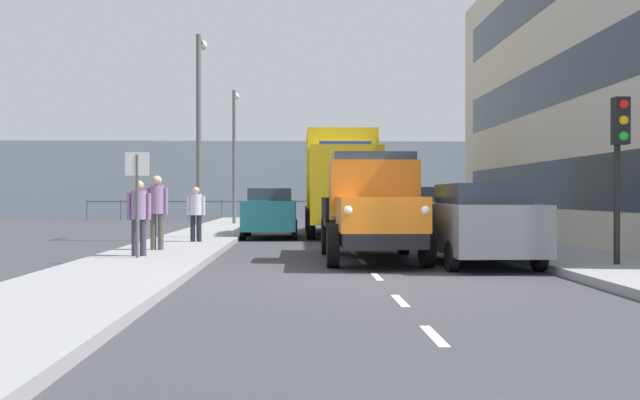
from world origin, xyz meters
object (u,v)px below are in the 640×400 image
car_silver_kerbside_1 (426,215)px  lamp_post_far (234,144)px  truck_vintage_orange (373,209)px  car_grey_kerbside_near (479,223)px  pedestrian_couple_b (139,212)px  street_sign (137,186)px  pedestrian_couple_a (196,210)px  lorry_cargo_yellow (340,180)px  car_teal_oppositeside_0 (270,212)px  lamp_post_promenade (199,117)px  traffic_light_near (620,143)px  pedestrian_in_dark_coat (157,206)px

car_silver_kerbside_1 → lamp_post_far: bearing=-61.3°
truck_vintage_orange → car_grey_kerbside_near: bearing=159.1°
pedestrian_couple_b → street_sign: size_ratio=0.74×
pedestrian_couple_a → street_sign: street_sign is taller
lorry_cargo_yellow → car_teal_oppositeside_0: (2.55, 1.90, -1.18)m
street_sign → lamp_post_promenade: bearing=-91.9°
truck_vintage_orange → street_sign: 5.16m
street_sign → lamp_post_far: bearing=-91.2°
truck_vintage_orange → lamp_post_far: (4.73, -17.82, 2.76)m
car_silver_kerbside_1 → street_sign: size_ratio=1.75×
lorry_cargo_yellow → car_silver_kerbside_1: (-2.26, 5.41, -1.18)m
traffic_light_near → lamp_post_far: (9.21, -20.18, 1.47)m
lamp_post_promenade → street_sign: (0.25, 7.49, -2.32)m
car_silver_kerbside_1 → pedestrian_in_dark_coat: 8.15m
lorry_cargo_yellow → car_grey_kerbside_near: 11.77m
pedestrian_couple_b → lamp_post_promenade: (-0.32, -7.07, 2.88)m
lorry_cargo_yellow → car_silver_kerbside_1: size_ratio=2.09×
street_sign → car_silver_kerbside_1: bearing=-141.3°
street_sign → pedestrian_couple_b: bearing=-81.6°
pedestrian_in_dark_coat → lamp_post_far: (-0.39, -16.22, 2.72)m
lamp_post_promenade → traffic_light_near: bearing=135.1°
car_silver_kerbside_1 → traffic_light_near: 8.11m
truck_vintage_orange → pedestrian_couple_a: 6.53m
truck_vintage_orange → lamp_post_promenade: lamp_post_promenade is taller
pedestrian_couple_b → lamp_post_promenade: 7.64m
car_silver_kerbside_1 → pedestrian_in_dark_coat: bearing=26.6°
pedestrian_couple_b → pedestrian_in_dark_coat: bearing=-91.4°
traffic_light_near → lamp_post_promenade: lamp_post_promenade is taller
car_silver_kerbside_1 → pedestrian_couple_b: 9.10m
lorry_cargo_yellow → lamp_post_promenade: lamp_post_promenade is taller
truck_vintage_orange → street_sign: (5.10, 0.55, 0.50)m
truck_vintage_orange → pedestrian_couple_a: (4.62, -4.62, -0.11)m
traffic_light_near → lamp_post_far: bearing=-65.5°
pedestrian_couple_a → street_sign: (0.48, 5.17, 0.61)m
pedestrian_couple_b → car_grey_kerbside_near: bearing=174.6°
car_grey_kerbside_near → lamp_post_promenade: lamp_post_promenade is taller
pedestrian_couple_b → pedestrian_in_dark_coat: (-0.04, -1.73, 0.10)m
traffic_light_near → pedestrian_in_dark_coat: bearing=-22.4°
lamp_post_promenade → pedestrian_couple_a: bearing=95.6°
car_silver_kerbside_1 → pedestrian_in_dark_coat: size_ratio=2.17×
car_teal_oppositeside_0 → lamp_post_far: 9.78m
car_grey_kerbside_near → pedestrian_couple_b: pedestrian_couple_b is taller
pedestrian_in_dark_coat → lamp_post_promenade: bearing=-92.9°
truck_vintage_orange → street_sign: truck_vintage_orange is taller
car_silver_kerbside_1 → car_teal_oppositeside_0: 5.95m
car_grey_kerbside_near → car_silver_kerbside_1: (0.00, -6.08, -0.00)m
pedestrian_couple_b → traffic_light_near: traffic_light_near is taller
car_teal_oppositeside_0 → pedestrian_in_dark_coat: bearing=70.9°
lorry_cargo_yellow → lamp_post_promenade: size_ratio=1.27×
truck_vintage_orange → car_silver_kerbside_1: 5.69m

